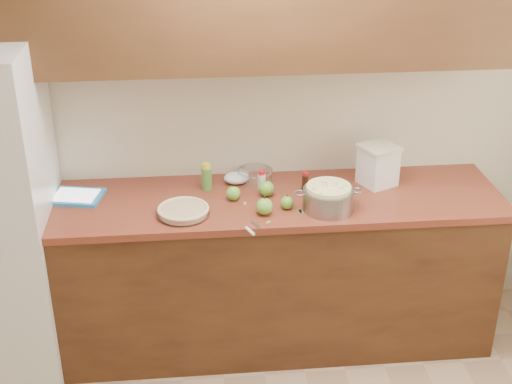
{
  "coord_description": "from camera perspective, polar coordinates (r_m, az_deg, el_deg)",
  "views": [
    {
      "loc": [
        -0.34,
        -1.93,
        2.65
      ],
      "look_at": [
        -0.02,
        1.43,
        0.98
      ],
      "focal_mm": 50.0,
      "sensor_mm": 36.0,
      "label": 1
    }
  ],
  "objects": [
    {
      "name": "room_shell",
      "position": [
        2.38,
        3.8,
        -8.28
      ],
      "size": [
        3.6,
        3.6,
        3.6
      ],
      "color": "tan",
      "rests_on": "ground"
    },
    {
      "name": "counter_run",
      "position": [
        4.06,
        0.21,
        -6.25
      ],
      "size": [
        2.64,
        0.68,
        0.92
      ],
      "color": "#503016",
      "rests_on": "ground"
    },
    {
      "name": "pie",
      "position": [
        3.67,
        -5.84,
        -1.52
      ],
      "size": [
        0.28,
        0.28,
        0.04
      ],
      "rotation": [
        0.0,
        0.0,
        0.02
      ],
      "color": "silver",
      "rests_on": "counter_run"
    },
    {
      "name": "colander",
      "position": [
        3.71,
        5.8,
        -0.47
      ],
      "size": [
        0.36,
        0.27,
        0.13
      ],
      "rotation": [
        0.0,
        0.0,
        -0.07
      ],
      "color": "gray",
      "rests_on": "counter_run"
    },
    {
      "name": "flour_canister",
      "position": [
        4.0,
        9.74,
        2.17
      ],
      "size": [
        0.25,
        0.25,
        0.23
      ],
      "rotation": [
        0.0,
        0.0,
        0.43
      ],
      "color": "white",
      "rests_on": "counter_run"
    },
    {
      "name": "tablet",
      "position": [
        3.94,
        -14.22,
        -0.35
      ],
      "size": [
        0.32,
        0.27,
        0.02
      ],
      "rotation": [
        0.0,
        0.0,
        -0.21
      ],
      "color": "#2B88D2",
      "rests_on": "counter_run"
    },
    {
      "name": "paring_knife",
      "position": [
        3.51,
        -0.42,
        -3.05
      ],
      "size": [
        0.08,
        0.16,
        0.02
      ],
      "rotation": [
        0.0,
        0.0,
        0.41
      ],
      "color": "gray",
      "rests_on": "counter_run"
    },
    {
      "name": "lemon_bottle",
      "position": [
        3.91,
        -3.97,
        1.21
      ],
      "size": [
        0.06,
        0.06,
        0.15
      ],
      "rotation": [
        0.0,
        0.0,
        0.31
      ],
      "color": "#4C8C38",
      "rests_on": "counter_run"
    },
    {
      "name": "cinnamon_shaker",
      "position": [
        3.9,
        0.45,
        0.92
      ],
      "size": [
        0.05,
        0.05,
        0.11
      ],
      "rotation": [
        0.0,
        0.0,
        -0.03
      ],
      "color": "beige",
      "rests_on": "counter_run"
    },
    {
      "name": "vanilla_bottle",
      "position": [
        3.91,
        3.95,
        0.87
      ],
      "size": [
        0.04,
        0.04,
        0.1
      ],
      "rotation": [
        0.0,
        0.0,
        -0.17
      ],
      "color": "black",
      "rests_on": "counter_run"
    },
    {
      "name": "mixing_bowl",
      "position": [
        4.0,
        -0.07,
        1.37
      ],
      "size": [
        0.2,
        0.2,
        0.08
      ],
      "rotation": [
        0.0,
        0.0,
        0.43
      ],
      "color": "silver",
      "rests_on": "counter_run"
    },
    {
      "name": "paper_towel",
      "position": [
        3.99,
        -1.56,
        1.14
      ],
      "size": [
        0.18,
        0.16,
        0.06
      ],
      "primitive_type": "ellipsoid",
      "rotation": [
        0.0,
        0.0,
        0.37
      ],
      "color": "white",
      "rests_on": "counter_run"
    },
    {
      "name": "apple_left",
      "position": [
        3.79,
        -1.83,
        -0.11
      ],
      "size": [
        0.08,
        0.08,
        0.09
      ],
      "color": "#65AA32",
      "rests_on": "counter_run"
    },
    {
      "name": "apple_center",
      "position": [
        3.84,
        0.83,
        0.28
      ],
      "size": [
        0.09,
        0.09,
        0.1
      ],
      "color": "#65AA32",
      "rests_on": "counter_run"
    },
    {
      "name": "apple_front",
      "position": [
        3.65,
        0.69,
        -1.17
      ],
      "size": [
        0.09,
        0.09,
        0.1
      ],
      "color": "#65AA32",
      "rests_on": "counter_run"
    },
    {
      "name": "apple_extra",
      "position": [
        3.71,
        2.5,
        -0.85
      ],
      "size": [
        0.07,
        0.07,
        0.08
      ],
      "color": "#65AA32",
      "rests_on": "counter_run"
    },
    {
      "name": "peel_a",
      "position": [
        3.77,
        -0.88,
        -0.93
      ],
      "size": [
        0.01,
        0.03,
        0.0
      ],
      "primitive_type": "cube",
      "rotation": [
        0.0,
        0.0,
        -1.61
      ],
      "color": "#96B859",
      "rests_on": "counter_run"
    },
    {
      "name": "peel_b",
      "position": [
        3.7,
        3.59,
        -1.55
      ],
      "size": [
        0.03,
        0.05,
        0.0
      ],
      "primitive_type": "cube",
      "rotation": [
        0.0,
        0.0,
        1.8
      ],
      "color": "#96B859",
      "rests_on": "counter_run"
    },
    {
      "name": "peel_c",
      "position": [
        3.69,
        3.55,
        -1.57
      ],
      "size": [
        0.02,
        0.04,
        0.0
      ],
      "primitive_type": "cube",
      "rotation": [
        0.0,
        0.0,
        1.48
      ],
      "color": "#96B859",
      "rests_on": "counter_run"
    },
    {
      "name": "peel_d",
      "position": [
        3.59,
        0.99,
        -2.42
      ],
      "size": [
        0.03,
        0.03,
        0.0
      ],
      "primitive_type": "cube",
      "rotation": [
        0.0,
        0.0,
        0.72
      ],
      "color": "#96B859",
      "rests_on": "counter_run"
    }
  ]
}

